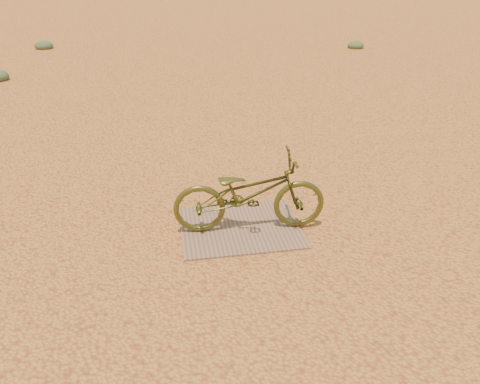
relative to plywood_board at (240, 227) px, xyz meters
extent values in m
plane|color=gold|center=(0.45, -0.45, -0.01)|extent=(120.00, 120.00, 0.00)
cube|color=#886B59|center=(0.00, 0.00, 0.00)|extent=(1.33, 1.11, 0.02)
imported|color=#484C1E|center=(0.10, -0.06, 0.45)|extent=(1.69, 0.68, 0.87)
ellipsoid|color=#4E6241|center=(5.68, 10.51, -0.01)|extent=(0.53, 0.53, 0.29)
ellipsoid|color=#4E6241|center=(-4.39, 12.16, -0.01)|extent=(0.58, 0.58, 0.32)
camera|label=1|loc=(-0.77, -4.45, 2.75)|focal=35.00mm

